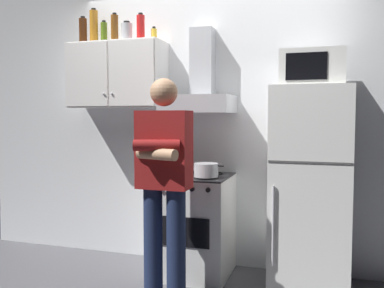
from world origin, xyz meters
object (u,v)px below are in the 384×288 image
object	(u,v)px
refrigerator	(310,188)
bottle_olive_oil	(104,33)
range_hood	(200,90)
cooking_pot	(206,170)
bottle_spice_jar	(154,35)
bottle_canister_steel	(127,32)
bottle_soda_red	(141,28)
stove_oven	(195,225)
microwave	(312,69)
bottle_liquor_amber	(94,27)
upper_cabinet	(117,75)
bottle_rum_dark	(83,31)
person_standing	(164,181)
bottle_beer_brown	(115,28)

from	to	relation	value
refrigerator	bottle_olive_oil	world-z (taller)	bottle_olive_oil
range_hood	cooking_pot	bearing A→B (deg)	-62.12
bottle_spice_jar	bottle_canister_steel	xyz separation A→B (m)	(-0.24, -0.06, 0.03)
refrigerator	bottle_soda_red	bearing A→B (deg)	175.71
bottle_soda_red	bottle_spice_jar	bearing A→B (deg)	22.51
cooking_pot	stove_oven	bearing A→B (deg)	137.51
bottle_olive_oil	bottle_canister_steel	bearing A→B (deg)	-13.99
bottle_soda_red	bottle_canister_steel	distance (m)	0.14
microwave	bottle_liquor_amber	distance (m)	2.05
range_hood	bottle_spice_jar	xyz separation A→B (m)	(-0.44, 0.03, 0.51)
bottle_spice_jar	range_hood	bearing A→B (deg)	-4.24
upper_cabinet	bottle_rum_dark	xyz separation A→B (m)	(-0.35, -0.01, 0.42)
range_hood	person_standing	bearing A→B (deg)	-93.91
person_standing	bottle_canister_steel	distance (m)	1.55
cooking_pot	bottle_spice_jar	world-z (taller)	bottle_spice_jar
bottle_soda_red	refrigerator	bearing A→B (deg)	-4.29
bottle_soda_red	microwave	bearing A→B (deg)	-3.60
bottle_spice_jar	bottle_beer_brown	world-z (taller)	bottle_beer_brown
bottle_canister_steel	bottle_olive_oil	bearing A→B (deg)	166.01
bottle_rum_dark	bottle_beer_brown	bearing A→B (deg)	-1.65
bottle_soda_red	bottle_liquor_amber	world-z (taller)	bottle_liquor_amber
person_standing	cooking_pot	distance (m)	0.52
stove_oven	refrigerator	size ratio (longest dim) A/B	0.55
stove_oven	bottle_canister_steel	size ratio (longest dim) A/B	4.84
person_standing	upper_cabinet	bearing A→B (deg)	135.74
stove_oven	bottle_beer_brown	xyz separation A→B (m)	(-0.81, 0.11, 1.74)
bottle_soda_red	bottle_olive_oil	xyz separation A→B (m)	(-0.40, 0.05, -0.01)
upper_cabinet	bottle_soda_red	bearing A→B (deg)	-2.74
upper_cabinet	bottle_beer_brown	size ratio (longest dim) A/B	3.38
person_standing	bottle_rum_dark	xyz separation A→B (m)	(-1.10, 0.72, 1.27)
upper_cabinet	bottle_liquor_amber	bearing A→B (deg)	176.53
range_hood	microwave	xyz separation A→B (m)	(0.95, -0.11, 0.14)
bottle_rum_dark	bottle_beer_brown	size ratio (longest dim) A/B	0.98
bottle_beer_brown	bottle_canister_steel	world-z (taller)	bottle_beer_brown
upper_cabinet	bottle_rum_dark	bearing A→B (deg)	-178.69
bottle_spice_jar	bottle_canister_steel	size ratio (longest dim) A/B	0.72
bottle_canister_steel	bottle_spice_jar	bearing A→B (deg)	14.11
bottle_rum_dark	bottle_canister_steel	distance (m)	0.47
stove_oven	microwave	distance (m)	1.62
bottle_spice_jar	bottle_olive_oil	world-z (taller)	bottle_olive_oil
stove_oven	bottle_spice_jar	xyz separation A→B (m)	(-0.44, 0.16, 1.68)
microwave	bottle_rum_dark	size ratio (longest dim) A/B	1.84
refrigerator	bottle_soda_red	xyz separation A→B (m)	(-1.50, 0.11, 1.37)
bottle_beer_brown	bottle_spice_jar	bearing A→B (deg)	7.98
bottle_rum_dark	bottle_soda_red	world-z (taller)	bottle_rum_dark
refrigerator	range_hood	bearing A→B (deg)	172.45
range_hood	refrigerator	world-z (taller)	range_hood
bottle_liquor_amber	bottle_beer_brown	size ratio (longest dim) A/B	1.25
bottle_soda_red	stove_oven	bearing A→B (deg)	-11.62
bottle_rum_dark	bottle_olive_oil	world-z (taller)	bottle_rum_dark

